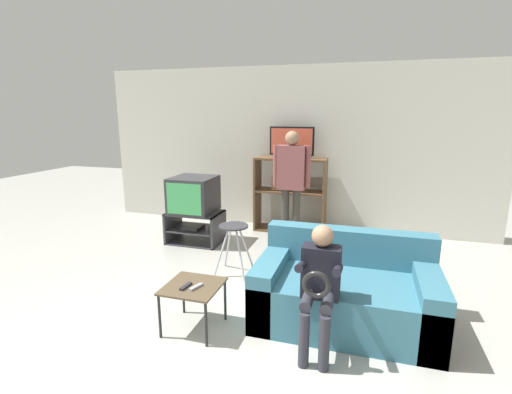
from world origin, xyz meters
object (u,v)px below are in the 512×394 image
at_px(media_shelf, 290,194).
at_px(remote_control_black, 186,286).
at_px(remote_control_white, 196,287).
at_px(person_standing_adult, 291,177).
at_px(couch, 345,292).
at_px(tv_stand, 195,227).
at_px(snack_table, 193,290).
at_px(television_flat, 292,143).
at_px(person_seated_child, 320,280).
at_px(television_main, 194,195).
at_px(folding_stool, 234,234).

height_order(media_shelf, remote_control_black, media_shelf).
relative_size(remote_control_white, person_standing_adult, 0.09).
height_order(remote_control_white, couch, couch).
height_order(tv_stand, remote_control_white, tv_stand).
distance_m(snack_table, couch, 1.37).
xyz_separation_m(television_flat, remote_control_black, (-0.29, -3.06, -0.99)).
bearing_deg(person_seated_child, television_main, 134.90).
xyz_separation_m(television_main, folding_stool, (0.94, -0.90, -0.23)).
xyz_separation_m(folding_stool, snack_table, (0.06, -1.19, -0.12)).
height_order(snack_table, remote_control_black, remote_control_black).
xyz_separation_m(television_main, remote_control_black, (0.96, -2.14, -0.29)).
height_order(television_flat, person_seated_child, television_flat).
xyz_separation_m(television_flat, snack_table, (-0.25, -3.01, -1.05)).
bearing_deg(tv_stand, person_seated_child, -45.07).
distance_m(media_shelf, snack_table, 3.02).
distance_m(tv_stand, television_flat, 1.95).
distance_m(television_flat, remote_control_white, 3.21).
distance_m(television_main, person_seated_child, 2.95).
xyz_separation_m(remote_control_black, remote_control_white, (0.09, 0.02, 0.00)).
relative_size(remote_control_white, person_seated_child, 0.14).
xyz_separation_m(remote_control_white, person_seated_child, (1.04, 0.03, 0.19)).
xyz_separation_m(tv_stand, remote_control_white, (1.03, -2.11, 0.20)).
bearing_deg(remote_control_white, snack_table, 160.46).
height_order(television_main, person_standing_adult, person_standing_adult).
height_order(remote_control_black, person_standing_adult, person_standing_adult).
bearing_deg(television_flat, remote_control_white, -93.72).
distance_m(tv_stand, folding_stool, 1.31).
relative_size(television_main, remote_control_white, 4.27).
bearing_deg(snack_table, tv_stand, 115.41).
distance_m(snack_table, person_standing_adult, 2.50).
bearing_deg(snack_table, television_flat, 85.28).
bearing_deg(person_seated_child, folding_stool, 133.73).
xyz_separation_m(television_flat, remote_control_white, (-0.20, -3.05, -0.99)).
relative_size(snack_table, person_standing_adult, 0.29).
height_order(tv_stand, person_seated_child, person_seated_child).
height_order(media_shelf, person_standing_adult, person_standing_adult).
bearing_deg(tv_stand, media_shelf, 37.36).
xyz_separation_m(media_shelf, couch, (1.02, -2.48, -0.33)).
xyz_separation_m(folding_stool, remote_control_black, (0.02, -1.24, -0.07)).
xyz_separation_m(media_shelf, television_flat, (0.01, 0.01, 0.81)).
height_order(remote_control_white, person_standing_adult, person_standing_adult).
height_order(media_shelf, folding_stool, media_shelf).
xyz_separation_m(tv_stand, television_flat, (1.23, 0.94, 1.19)).
distance_m(tv_stand, television_main, 0.49).
bearing_deg(tv_stand, remote_control_white, -63.90).
height_order(tv_stand, remote_control_black, tv_stand).
bearing_deg(couch, remote_control_black, -156.19).
distance_m(tv_stand, remote_control_black, 2.33).
xyz_separation_m(remote_control_black, person_standing_adult, (0.42, 2.44, 0.57)).
bearing_deg(remote_control_white, remote_control_black, -151.57).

